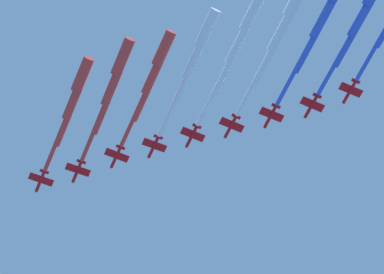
{
  "coord_description": "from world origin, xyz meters",
  "views": [
    {
      "loc": [
        -74.32,
        -1.2,
        -43.24
      ],
      "look_at": [
        0.0,
        0.0,
        145.75
      ],
      "focal_mm": 57.0,
      "sensor_mm": 36.0,
      "label": 1
    }
  ],
  "objects": [
    {
      "name": "jet_starboard_inner",
      "position": [
        -20.32,
        12.78,
        147.23
      ],
      "size": [
        48.8,
        25.9,
        3.85
      ],
      "color": "red"
    },
    {
      "name": "jet_starboard_outer",
      "position": [
        -39.7,
        -41.21,
        144.99
      ],
      "size": [
        56.09,
        29.13,
        3.9
      ],
      "color": "red"
    },
    {
      "name": "jet_trail_port",
      "position": [
        -38.73,
        -52.09,
        143.93
      ],
      "size": [
        49.01,
        25.92,
        3.92
      ],
      "color": "red"
    },
    {
      "name": "jet_port_inner",
      "position": [
        -18.14,
        25.64,
        143.82
      ],
      "size": [
        51.09,
        26.16,
        3.92
      ],
      "color": "red"
    },
    {
      "name": "jet_lead",
      "position": [
        -12.94,
        38.84,
        144.36
      ],
      "size": [
        48.72,
        25.77,
        3.88
      ],
      "color": "red"
    },
    {
      "name": "jet_port_mid",
      "position": [
        -25.88,
        -0.9,
        146.86
      ],
      "size": [
        51.75,
        27.05,
        3.96
      ],
      "color": "red"
    },
    {
      "name": "jet_starboard_mid",
      "position": [
        -30.87,
        -14.98,
        146.94
      ],
      "size": [
        53.76,
        28.67,
        3.87
      ],
      "color": "red"
    },
    {
      "name": "jet_port_outer",
      "position": [
        -35.3,
        -28.31,
        145.77
      ],
      "size": [
        54.93,
        29.2,
        3.85
      ],
      "color": "red"
    }
  ]
}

